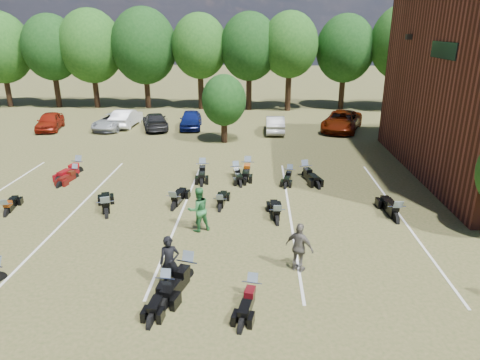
# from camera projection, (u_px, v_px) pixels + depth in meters

# --- Properties ---
(ground) EXTENTS (160.00, 160.00, 0.00)m
(ground) POSITION_uv_depth(u_px,v_px,m) (244.00, 243.00, 17.02)
(ground) COLOR brown
(ground) RESTS_ON ground
(car_0) EXTENTS (2.47, 4.40, 1.41)m
(car_0) POSITION_uv_depth(u_px,v_px,m) (50.00, 121.00, 35.15)
(car_0) COLOR maroon
(car_0) RESTS_ON ground
(car_1) EXTENTS (1.78, 4.49, 1.45)m
(car_1) POSITION_uv_depth(u_px,v_px,m) (126.00, 118.00, 36.41)
(car_1) COLOR silver
(car_1) RESTS_ON ground
(car_2) EXTENTS (2.75, 4.84, 1.28)m
(car_2) POSITION_uv_depth(u_px,v_px,m) (113.00, 121.00, 35.46)
(car_2) COLOR #94989C
(car_2) RESTS_ON ground
(car_3) EXTENTS (3.19, 4.95, 1.34)m
(car_3) POSITION_uv_depth(u_px,v_px,m) (155.00, 121.00, 35.44)
(car_3) COLOR black
(car_3) RESTS_ON ground
(car_4) EXTENTS (2.07, 4.38, 1.45)m
(car_4) POSITION_uv_depth(u_px,v_px,m) (191.00, 120.00, 35.74)
(car_4) COLOR #0C1759
(car_4) RESTS_ON ground
(car_5) EXTENTS (1.44, 4.10, 1.35)m
(car_5) POSITION_uv_depth(u_px,v_px,m) (275.00, 124.00, 34.32)
(car_5) COLOR #9D9E99
(car_5) RESTS_ON ground
(car_6) EXTENTS (4.41, 6.23, 1.58)m
(car_6) POSITION_uv_depth(u_px,v_px,m) (342.00, 121.00, 34.91)
(car_6) COLOR #5B1705
(car_6) RESTS_ON ground
(car_7) EXTENTS (4.01, 5.97, 1.61)m
(car_7) POSITION_uv_depth(u_px,v_px,m) (412.00, 121.00, 34.97)
(car_7) COLOR #343539
(car_7) RESTS_ON ground
(person_black) EXTENTS (0.73, 0.56, 1.81)m
(person_black) POSITION_uv_depth(u_px,v_px,m) (170.00, 262.00, 13.88)
(person_black) COLOR black
(person_black) RESTS_ON ground
(person_green) EXTENTS (1.17, 1.08, 1.93)m
(person_green) POSITION_uv_depth(u_px,v_px,m) (199.00, 209.00, 17.72)
(person_green) COLOR #2A7139
(person_green) RESTS_ON ground
(person_grey) EXTENTS (1.13, 0.96, 1.81)m
(person_grey) POSITION_uv_depth(u_px,v_px,m) (299.00, 248.00, 14.78)
(person_grey) COLOR #5D5850
(person_grey) RESTS_ON ground
(motorcycle_3) EXTENTS (1.40, 2.59, 1.38)m
(motorcycle_3) POSITION_uv_depth(u_px,v_px,m) (188.00, 279.00, 14.59)
(motorcycle_3) COLOR black
(motorcycle_3) RESTS_ON ground
(motorcycle_4) EXTENTS (0.85, 2.15, 1.17)m
(motorcycle_4) POSITION_uv_depth(u_px,v_px,m) (166.00, 294.00, 13.79)
(motorcycle_4) COLOR black
(motorcycle_4) RESTS_ON ground
(motorcycle_5) EXTENTS (1.04, 2.18, 1.16)m
(motorcycle_5) POSITION_uv_depth(u_px,v_px,m) (252.00, 298.00, 13.57)
(motorcycle_5) COLOR black
(motorcycle_5) RESTS_ON ground
(motorcycle_8) EXTENTS (1.02, 2.08, 1.11)m
(motorcycle_8) POSITION_uv_depth(u_px,v_px,m) (7.00, 215.00, 19.50)
(motorcycle_8) COLOR black
(motorcycle_8) RESTS_ON ground
(motorcycle_9) EXTENTS (1.57, 2.60, 1.38)m
(motorcycle_9) POSITION_uv_depth(u_px,v_px,m) (107.00, 216.00, 19.41)
(motorcycle_9) COLOR black
(motorcycle_9) RESTS_ON ground
(motorcycle_10) EXTENTS (0.77, 2.08, 1.14)m
(motorcycle_10) POSITION_uv_depth(u_px,v_px,m) (220.00, 210.00, 20.02)
(motorcycle_10) COLOR black
(motorcycle_10) RESTS_ON ground
(motorcycle_11) EXTENTS (1.02, 2.36, 1.27)m
(motorcycle_11) POSITION_uv_depth(u_px,v_px,m) (174.00, 209.00, 20.17)
(motorcycle_11) COLOR black
(motorcycle_11) RESTS_ON ground
(motorcycle_12) EXTENTS (0.87, 2.29, 1.25)m
(motorcycle_12) POSITION_uv_depth(u_px,v_px,m) (277.00, 223.00, 18.71)
(motorcycle_12) COLOR black
(motorcycle_12) RESTS_ON ground
(motorcycle_13) EXTENTS (0.92, 2.55, 1.40)m
(motorcycle_13) POSITION_uv_depth(u_px,v_px,m) (395.00, 221.00, 18.90)
(motorcycle_13) COLOR black
(motorcycle_13) RESTS_ON ground
(motorcycle_14) EXTENTS (0.99, 2.10, 1.13)m
(motorcycle_14) POSITION_uv_depth(u_px,v_px,m) (75.00, 178.00, 24.22)
(motorcycle_14) COLOR #4E0D0B
(motorcycle_14) RESTS_ON ground
(motorcycle_15) EXTENTS (1.31, 2.64, 1.41)m
(motorcycle_15) POSITION_uv_depth(u_px,v_px,m) (79.00, 173.00, 25.10)
(motorcycle_15) COLOR maroon
(motorcycle_15) RESTS_ON ground
(motorcycle_16) EXTENTS (0.99, 2.47, 1.34)m
(motorcycle_16) POSITION_uv_depth(u_px,v_px,m) (203.00, 174.00, 24.78)
(motorcycle_16) COLOR black
(motorcycle_16) RESTS_ON ground
(motorcycle_17) EXTENTS (0.90, 2.51, 1.38)m
(motorcycle_17) POSITION_uv_depth(u_px,v_px,m) (248.00, 173.00, 25.03)
(motorcycle_17) COLOR black
(motorcycle_17) RESTS_ON ground
(motorcycle_18) EXTENTS (1.12, 2.30, 1.23)m
(motorcycle_18) POSITION_uv_depth(u_px,v_px,m) (236.00, 176.00, 24.48)
(motorcycle_18) COLOR black
(motorcycle_18) RESTS_ON ground
(motorcycle_19) EXTENTS (1.04, 2.12, 1.14)m
(motorcycle_19) POSITION_uv_depth(u_px,v_px,m) (289.00, 179.00, 24.10)
(motorcycle_19) COLOR black
(motorcycle_19) RESTS_ON ground
(motorcycle_20) EXTENTS (1.43, 2.56, 1.36)m
(motorcycle_20) POSITION_uv_depth(u_px,v_px,m) (305.00, 177.00, 24.38)
(motorcycle_20) COLOR black
(motorcycle_20) RESTS_ON ground
(tree_line) EXTENTS (56.00, 6.00, 9.79)m
(tree_line) POSITION_uv_depth(u_px,v_px,m) (244.00, 45.00, 42.14)
(tree_line) COLOR black
(tree_line) RESTS_ON ground
(young_tree_midfield) EXTENTS (3.20, 3.20, 4.70)m
(young_tree_midfield) POSITION_uv_depth(u_px,v_px,m) (224.00, 100.00, 30.60)
(young_tree_midfield) COLOR black
(young_tree_midfield) RESTS_ON ground
(parking_lines) EXTENTS (20.10, 14.00, 0.01)m
(parking_lines) POSITION_uv_depth(u_px,v_px,m) (182.00, 210.00, 19.96)
(parking_lines) COLOR silver
(parking_lines) RESTS_ON ground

